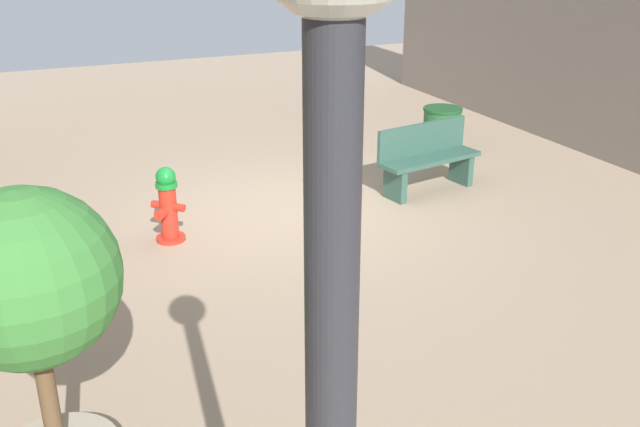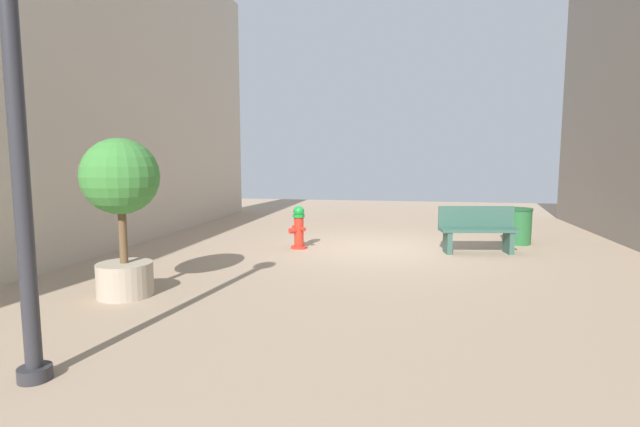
% 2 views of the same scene
% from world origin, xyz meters
% --- Properties ---
extents(ground_plane, '(23.40, 23.40, 0.00)m').
position_xyz_m(ground_plane, '(0.00, 0.00, 0.00)').
color(ground_plane, tan).
extents(building_facade_right, '(0.70, 18.00, 7.30)m').
position_xyz_m(building_facade_right, '(5.73, 2.70, 3.65)').
color(building_facade_right, beige).
rests_on(building_facade_right, ground_plane).
extents(fire_hydrant, '(0.39, 0.39, 0.92)m').
position_xyz_m(fire_hydrant, '(1.65, 0.35, 0.46)').
color(fire_hydrant, red).
rests_on(fire_hydrant, ground_plane).
extents(bench_near, '(1.60, 0.70, 0.95)m').
position_xyz_m(bench_near, '(-2.06, 0.10, 0.49)').
color(bench_near, '#33594C').
rests_on(bench_near, ground_plane).
extents(planter_tree, '(1.05, 1.05, 2.21)m').
position_xyz_m(planter_tree, '(3.23, 4.27, 1.40)').
color(planter_tree, tan).
rests_on(planter_tree, ground_plane).
extents(street_lamp, '(0.36, 0.36, 3.68)m').
position_xyz_m(street_lamp, '(2.50, 6.73, 2.30)').
color(street_lamp, '#2D2D33').
rests_on(street_lamp, ground_plane).
extents(trash_bin, '(0.62, 0.62, 0.82)m').
position_xyz_m(trash_bin, '(-3.10, -1.12, 0.41)').
color(trash_bin, '#266633').
rests_on(trash_bin, ground_plane).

